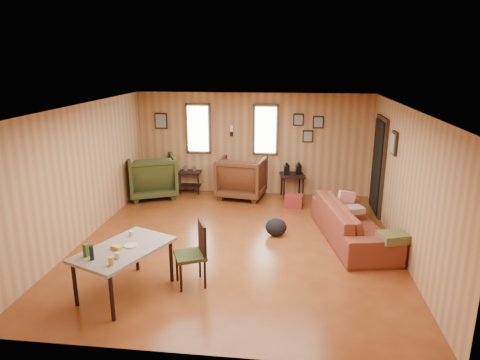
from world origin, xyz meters
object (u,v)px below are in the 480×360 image
object	(u,v)px
recliner_brown	(242,175)
sofa	(353,216)
dining_table	(123,252)
end_table	(191,177)
side_table	(292,173)
recliner_green	(151,174)

from	to	relation	value
recliner_brown	sofa	bearing A→B (deg)	143.45
recliner_brown	dining_table	bearing A→B (deg)	84.56
sofa	end_table	distance (m)	4.32
side_table	dining_table	size ratio (longest dim) A/B	0.56
recliner_brown	side_table	xyz separation A→B (m)	(1.17, 0.11, 0.05)
sofa	recliner_brown	size ratio (longest dim) A/B	2.20
recliner_brown	side_table	size ratio (longest dim) A/B	1.24
sofa	recliner_brown	distance (m)	3.19
recliner_green	recliner_brown	bearing A→B (deg)	161.67
recliner_brown	recliner_green	bearing A→B (deg)	14.59
recliner_brown	recliner_green	xyz separation A→B (m)	(-2.11, -0.22, 0.02)
recliner_green	side_table	world-z (taller)	recliner_green
end_table	dining_table	xyz separation A→B (m)	(0.16, -4.70, 0.25)
end_table	dining_table	world-z (taller)	dining_table
sofa	dining_table	world-z (taller)	sofa
sofa	dining_table	distance (m)	4.03
sofa	end_table	bearing A→B (deg)	43.83
recliner_brown	end_table	bearing A→B (deg)	-1.90
end_table	recliner_green	bearing A→B (deg)	-150.97
side_table	dining_table	bearing A→B (deg)	-116.60
sofa	recliner_brown	bearing A→B (deg)	33.96
end_table	side_table	xyz separation A→B (m)	(2.45, -0.13, 0.22)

